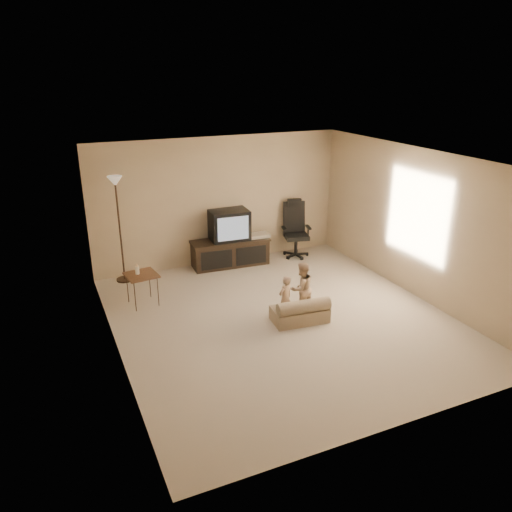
{
  "coord_description": "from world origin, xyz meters",
  "views": [
    {
      "loc": [
        -3.21,
        -6.19,
        3.7
      ],
      "look_at": [
        -0.18,
        0.6,
        0.88
      ],
      "focal_mm": 35.0,
      "sensor_mm": 36.0,
      "label": 1
    }
  ],
  "objects": [
    {
      "name": "floor_lamp",
      "position": [
        -1.97,
        2.55,
        1.42
      ],
      "size": [
        0.3,
        0.3,
        1.95
      ],
      "color": "#302015",
      "rests_on": "floor"
    },
    {
      "name": "toddler_left",
      "position": [
        0.03,
        -0.04,
        0.37
      ],
      "size": [
        0.32,
        0.27,
        0.73
      ],
      "primitive_type": "imported",
      "rotation": [
        0.0,
        0.0,
        3.48
      ],
      "color": "#D7AC86",
      "rests_on": "floor"
    },
    {
      "name": "toddler_right",
      "position": [
        0.37,
        0.07,
        0.43
      ],
      "size": [
        0.45,
        0.3,
        0.86
      ],
      "primitive_type": "imported",
      "rotation": [
        0.0,
        0.0,
        3.33
      ],
      "color": "#D7AC86",
      "rests_on": "floor"
    },
    {
      "name": "side_table",
      "position": [
        -1.87,
        1.42,
        0.52
      ],
      "size": [
        0.54,
        0.54,
        0.73
      ],
      "rotation": [
        0.0,
        0.0,
        0.12
      ],
      "color": "brown",
      "rests_on": "floor"
    },
    {
      "name": "floor",
      "position": [
        0.0,
        0.0,
        0.0
      ],
      "size": [
        5.5,
        5.5,
        0.0
      ],
      "primitive_type": "plane",
      "color": "#B6A490",
      "rests_on": "ground"
    },
    {
      "name": "room_shell",
      "position": [
        0.0,
        0.0,
        1.52
      ],
      "size": [
        5.5,
        5.5,
        5.5
      ],
      "color": "silver",
      "rests_on": "floor"
    },
    {
      "name": "office_chair",
      "position": [
        1.53,
        2.42,
        0.42
      ],
      "size": [
        0.66,
        0.68,
        1.18
      ],
      "rotation": [
        0.0,
        0.0,
        -0.25
      ],
      "color": "black",
      "rests_on": "floor"
    },
    {
      "name": "tv_stand",
      "position": [
        0.11,
        2.49,
        0.46
      ],
      "size": [
        1.59,
        0.67,
        1.12
      ],
      "rotation": [
        0.0,
        0.0,
        -0.06
      ],
      "color": "black",
      "rests_on": "floor"
    },
    {
      "name": "child_sofa",
      "position": [
        0.22,
        -0.2,
        0.17
      ],
      "size": [
        0.89,
        0.56,
        0.41
      ],
      "rotation": [
        0.0,
        0.0,
        -0.1
      ],
      "color": "tan",
      "rests_on": "floor"
    }
  ]
}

